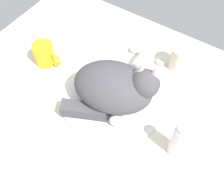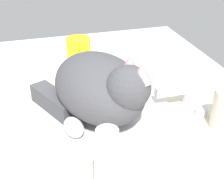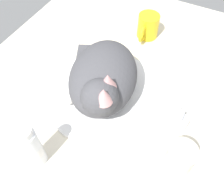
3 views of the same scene
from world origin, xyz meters
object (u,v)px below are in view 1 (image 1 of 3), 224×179
object	(u,v)px
faucet	(145,56)
rinse_cup	(179,58)
cat	(116,87)
coffee_mug	(45,54)
toothpaste_bottle	(178,140)

from	to	relation	value
faucet	rinse_cup	world-z (taller)	rinse_cup
cat	coffee_mug	xyz separation A→B (cm)	(-30.20, 1.00, -4.01)
faucet	coffee_mug	size ratio (longest dim) A/B	1.24
coffee_mug	rinse_cup	xyz separation A→B (cm)	(40.17, 23.71, 0.37)
rinse_cup	coffee_mug	bearing A→B (deg)	-149.44
coffee_mug	toothpaste_bottle	xyz separation A→B (cm)	(53.21, -5.85, 2.53)
toothpaste_bottle	faucet	bearing A→B (deg)	133.29
faucet	rinse_cup	bearing A→B (deg)	20.13
faucet	toothpaste_bottle	distance (cm)	35.33
rinse_cup	toothpaste_bottle	xyz separation A→B (cm)	(13.04, -29.56, 2.15)
rinse_cup	toothpaste_bottle	world-z (taller)	toothpaste_bottle
cat	toothpaste_bottle	distance (cm)	23.56
faucet	rinse_cup	size ratio (longest dim) A/B	1.55
faucet	coffee_mug	world-z (taller)	coffee_mug
faucet	toothpaste_bottle	world-z (taller)	toothpaste_bottle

